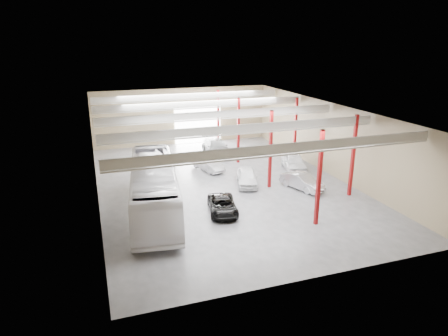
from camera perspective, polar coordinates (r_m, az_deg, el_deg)
depot_shell at (r=35.96m, az=-0.28°, el=5.39°), size 22.12×32.12×7.06m
coach_bus at (r=31.04m, az=-10.00°, el=-2.80°), size 5.12×14.38×3.92m
black_sedan at (r=30.80m, az=-0.20°, el=-5.37°), size 2.88×4.76×1.23m
car_row_a at (r=36.63m, az=3.29°, el=-1.29°), size 3.01×4.73×1.50m
car_row_b at (r=40.72m, az=-2.34°, el=0.67°), size 2.71×4.55×1.41m
car_row_c at (r=46.17m, az=-1.12°, el=2.99°), size 2.58×5.99×1.72m
car_right_near at (r=36.25m, az=11.08°, el=-1.90°), size 2.82×4.49×1.40m
car_right_far at (r=41.41m, az=9.92°, el=0.93°), size 3.34×5.41×1.72m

